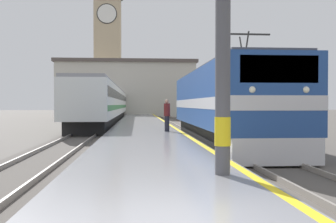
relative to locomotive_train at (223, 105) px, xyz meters
name	(u,v)px	position (x,y,z in m)	size (l,w,h in m)	color
ground_plane	(142,126)	(-3.66, 16.01, -1.86)	(200.00, 200.00, 0.00)	#514C47
platform	(143,127)	(-3.66, 11.01, -1.65)	(4.11, 140.00, 0.42)	gray
rail_track_near	(191,129)	(0.00, 11.01, -1.83)	(2.83, 140.00, 0.16)	#514C47
rail_track_far	(95,129)	(-7.22, 11.01, -1.83)	(2.84, 140.00, 0.16)	#514C47
locomotive_train	(223,105)	(0.00, 0.00, 0.00)	(2.92, 15.22, 4.60)	black
passenger_train	(111,104)	(-7.22, 28.31, 0.10)	(2.92, 49.49, 3.61)	black
person_on_platform	(167,114)	(-2.48, 2.65, -0.52)	(0.34, 0.34, 1.74)	#23232D
clock_tower	(108,40)	(-9.49, 55.06, 11.96)	(5.95, 5.95, 25.78)	tan
station_building	(127,89)	(-5.72, 43.74, 2.48)	(21.36, 9.41, 8.63)	beige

